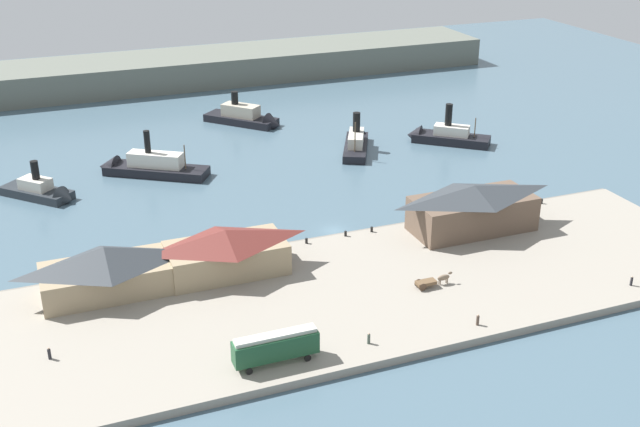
% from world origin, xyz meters
% --- Properties ---
extents(ground_plane, '(320.00, 320.00, 0.00)m').
position_xyz_m(ground_plane, '(0.00, 0.00, 0.00)').
color(ground_plane, '#476070').
extents(quay_promenade, '(110.00, 36.00, 1.20)m').
position_xyz_m(quay_promenade, '(0.00, -22.00, 0.60)').
color(quay_promenade, gray).
rests_on(quay_promenade, ground).
extents(seawall_edge, '(110.00, 0.80, 1.00)m').
position_xyz_m(seawall_edge, '(0.00, -3.60, 0.50)').
color(seawall_edge, slate).
rests_on(seawall_edge, ground).
extents(ferry_shed_customs_shed, '(18.88, 9.64, 7.28)m').
position_xyz_m(ferry_shed_customs_shed, '(-39.46, -9.73, 4.90)').
color(ferry_shed_customs_shed, '#998466').
rests_on(ferry_shed_customs_shed, quay_promenade).
extents(ferry_shed_east_terminal, '(18.26, 9.43, 7.06)m').
position_xyz_m(ferry_shed_east_terminal, '(-21.74, -10.06, 4.78)').
color(ferry_shed_east_terminal, '#998466').
rests_on(ferry_shed_east_terminal, quay_promenade).
extents(ferry_shed_west_terminal, '(21.21, 9.66, 8.07)m').
position_xyz_m(ferry_shed_west_terminal, '(21.16, -10.42, 5.29)').
color(ferry_shed_west_terminal, brown).
rests_on(ferry_shed_west_terminal, quay_promenade).
extents(street_tram, '(10.91, 2.45, 4.27)m').
position_xyz_m(street_tram, '(-22.37, -35.61, 3.70)').
color(street_tram, '#1E4C2D').
rests_on(street_tram, quay_promenade).
extents(horse_cart, '(5.88, 1.55, 1.87)m').
position_xyz_m(horse_cart, '(5.30, -25.50, 2.12)').
color(horse_cart, brown).
rests_on(horse_cart, quay_promenade).
extents(pedestrian_at_waters_edge, '(0.38, 0.38, 1.55)m').
position_xyz_m(pedestrian_at_waters_edge, '(32.92, -36.02, 1.91)').
color(pedestrian_at_waters_edge, '#232328').
rests_on(pedestrian_at_waters_edge, quay_promenade).
extents(pedestrian_by_tram, '(0.41, 0.41, 1.66)m').
position_xyz_m(pedestrian_by_tram, '(5.85, -37.16, 1.96)').
color(pedestrian_by_tram, '#4C3D33').
rests_on(pedestrian_by_tram, quay_promenade).
extents(pedestrian_walking_east, '(0.42, 0.42, 1.68)m').
position_xyz_m(pedestrian_walking_east, '(-48.69, -24.38, 1.97)').
color(pedestrian_walking_east, '#232328').
rests_on(pedestrian_walking_east, quay_promenade).
extents(pedestrian_near_cart, '(0.40, 0.40, 1.61)m').
position_xyz_m(pedestrian_near_cart, '(-9.76, -35.89, 1.94)').
color(pedestrian_near_cart, '#3D4C42').
rests_on(pedestrian_near_cart, quay_promenade).
extents(pedestrian_near_west_shed, '(0.38, 0.38, 1.52)m').
position_xyz_m(pedestrian_near_west_shed, '(-26.29, -31.05, 1.90)').
color(pedestrian_near_west_shed, '#232328').
rests_on(pedestrian_near_west_shed, quay_promenade).
extents(mooring_post_west, '(0.44, 0.44, 0.90)m').
position_xyz_m(mooring_post_west, '(0.12, -5.03, 1.65)').
color(mooring_post_west, black).
rests_on(mooring_post_west, quay_promenade).
extents(mooring_post_center_east, '(0.44, 0.44, 0.90)m').
position_xyz_m(mooring_post_center_east, '(39.18, -5.45, 1.65)').
color(mooring_post_center_east, black).
rests_on(mooring_post_center_east, quay_promenade).
extents(mooring_post_east, '(0.44, 0.44, 0.90)m').
position_xyz_m(mooring_post_east, '(-6.96, -5.22, 1.65)').
color(mooring_post_east, black).
rests_on(mooring_post_east, quay_promenade).
extents(mooring_post_center_west, '(0.44, 0.44, 0.90)m').
position_xyz_m(mooring_post_center_west, '(4.91, -5.11, 1.65)').
color(mooring_post_center_west, black).
rests_on(mooring_post_center_west, quay_promenade).
extents(ferry_near_quay, '(12.56, 18.99, 9.84)m').
position_xyz_m(ferry_near_quay, '(21.13, 38.15, 1.62)').
color(ferry_near_quay, black).
rests_on(ferry_near_quay, ground).
extents(ferry_mid_harbor, '(17.85, 16.14, 10.67)m').
position_xyz_m(ferry_mid_harbor, '(41.24, 34.89, 1.57)').
color(ferry_mid_harbor, black).
rests_on(ferry_mid_harbor, ground).
extents(ferry_departing_north, '(22.47, 17.25, 11.10)m').
position_xyz_m(ferry_departing_north, '(-25.72, 39.33, 1.62)').
color(ferry_departing_north, black).
rests_on(ferry_departing_north, ground).
extents(ferry_approaching_west, '(14.41, 14.78, 8.85)m').
position_xyz_m(ferry_approaching_west, '(-45.96, 33.44, 1.36)').
color(ferry_approaching_west, '#23282D').
rests_on(ferry_approaching_west, ground).
extents(ferry_outer_harbor, '(17.62, 18.59, 9.62)m').
position_xyz_m(ferry_outer_harbor, '(3.72, 64.04, 1.64)').
color(ferry_outer_harbor, black).
rests_on(ferry_outer_harbor, ground).
extents(far_headland, '(180.00, 24.00, 8.00)m').
position_xyz_m(far_headland, '(0.00, 110.00, 4.00)').
color(far_headland, '#60665B').
rests_on(far_headland, ground).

